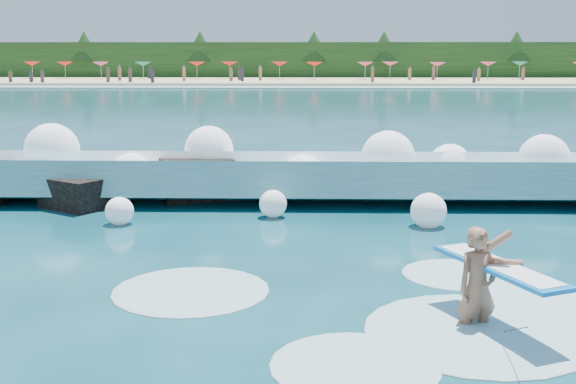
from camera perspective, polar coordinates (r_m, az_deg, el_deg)
name	(u,v)px	position (r m, az deg, el deg)	size (l,w,h in m)	color
ground	(192,289)	(11.78, -7.62, -7.57)	(200.00, 200.00, 0.00)	#083340
beach	(291,81)	(89.11, 0.27, 8.75)	(140.00, 20.00, 0.40)	tan
wet_band	(289,87)	(78.13, 0.10, 8.31)	(140.00, 5.00, 0.08)	silver
treeline	(293,61)	(99.05, 0.39, 10.30)	(140.00, 4.00, 5.00)	black
breaking_wave	(259,179)	(18.55, -2.28, 1.07)	(17.73, 2.77, 1.53)	teal
rock_cluster	(73,186)	(19.17, -16.65, 0.49)	(7.84, 3.12, 1.23)	black
surfer_with_board	(482,283)	(10.27, 15.11, -6.99)	(1.43, 2.88, 1.70)	#976146
wave_spray	(270,162)	(18.28, -1.40, 2.36)	(15.60, 4.50, 1.99)	white
surf_foam	(414,318)	(10.62, 9.91, -9.76)	(9.42, 5.69, 0.15)	silver
beach_umbrellas	(294,64)	(90.94, 0.50, 10.08)	(113.07, 6.85, 0.50)	#CB3B6A
beachgoers	(331,75)	(85.76, 3.45, 9.24)	(93.56, 13.70, 1.93)	#3F332D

